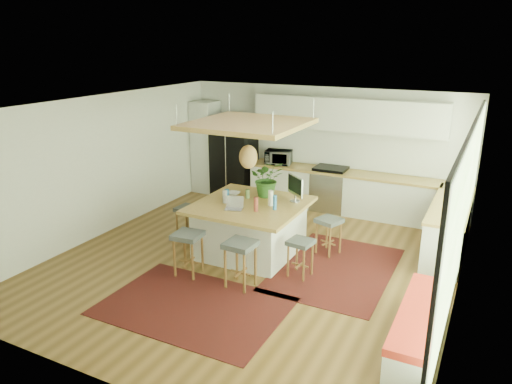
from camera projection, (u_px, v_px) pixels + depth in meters
The scene contains 37 objects.
floor at pixel (253, 262), 8.40m from camera, with size 7.00×7.00×0.00m, color #573C19.
ceiling at pixel (253, 105), 7.58m from camera, with size 7.00×7.00×0.00m, color white.
wall_back at pixel (323, 147), 10.97m from camera, with size 6.50×6.50×0.00m, color silver.
wall_front at pixel (99, 275), 5.01m from camera, with size 6.50×6.50×0.00m, color silver.
wall_left at pixel (104, 165), 9.39m from camera, with size 7.00×7.00×0.00m, color silver.
wall_right at pixel (465, 219), 6.59m from camera, with size 7.00×7.00×0.00m, color silver.
window_wall at pixel (463, 215), 6.59m from camera, with size 0.10×6.20×2.60m, color black, non-canonical shape.
pantry at pixel (206, 147), 12.03m from camera, with size 0.55×0.60×2.25m, color silver.
back_counter_base at pixel (340, 192), 10.73m from camera, with size 4.20×0.60×0.88m, color silver.
back_counter_top at pixel (342, 172), 10.59m from camera, with size 4.24×0.64×0.05m, color olive.
backsplash at pixel (347, 150), 10.71m from camera, with size 4.20×0.02×0.80m, color white.
upper_cabinets at pixel (347, 115), 10.34m from camera, with size 4.20×0.34×0.70m, color silver.
range at pixel (330, 188), 10.82m from camera, with size 0.76×0.62×1.00m, color #A5A5AA, non-canonical shape.
right_counter_base at pixel (448, 228), 8.71m from camera, with size 0.60×2.50×0.88m, color silver.
right_counter_top at pixel (452, 204), 8.57m from camera, with size 0.64×2.54×0.05m, color olive.
window_bench at pixel (420, 328), 6.03m from camera, with size 0.52×2.00×0.50m, color silver, non-canonical shape.
ceiling_panel at pixel (248, 140), 8.25m from camera, with size 1.86×1.86×0.80m, color olive, non-canonical shape.
rug_near at pixel (194, 306), 6.99m from camera, with size 2.60×1.80×0.01m, color black.
rug_right at pixel (335, 269), 8.12m from camera, with size 1.80×2.60×0.01m, color black.
fridge at pixel (234, 158), 11.75m from camera, with size 0.98×0.77×1.97m, color black, non-canonical shape.
island at pixel (250, 228), 8.64m from camera, with size 1.85×1.85×0.93m, color olive, non-canonical shape.
stool_near_left at pixel (189, 254), 7.84m from camera, with size 0.43×0.43×0.73m, color #3D4243, non-canonical shape.
stool_near_right at pixel (240, 266), 7.46m from camera, with size 0.44×0.44×0.75m, color #3D4243, non-canonical shape.
stool_right_front at pixel (300, 256), 7.79m from camera, with size 0.37×0.37×0.63m, color #3D4243, non-canonical shape.
stool_right_back at pixel (328, 235), 8.62m from camera, with size 0.39×0.39×0.67m, color #3D4243, non-canonical shape.
stool_left_side at pixel (188, 222), 9.22m from camera, with size 0.39×0.39×0.67m, color #3D4243, non-canonical shape.
laptop at pixel (234, 203), 8.16m from camera, with size 0.30×0.32×0.22m, color #A5A5AA, non-canonical shape.
monitor at pixel (295, 188), 8.52m from camera, with size 0.52×0.18×0.48m, color #A5A5AA, non-canonical shape.
microwave at pixel (278, 156), 11.14m from camera, with size 0.59×0.32×0.40m, color #A5A5AA.
island_plant at pixel (267, 182), 8.83m from camera, with size 0.61×0.67×0.53m, color #1E4C19.
island_bowl at pixel (234, 193), 8.96m from camera, with size 0.23×0.23×0.06m, color white.
island_bottle_0 at pixel (226, 193), 8.79m from camera, with size 0.07×0.07×0.19m, color #337CCF.
island_bottle_1 at pixel (226, 198), 8.51m from camera, with size 0.07×0.07×0.19m, color silver.
island_bottle_2 at pixel (255, 206), 8.11m from camera, with size 0.07×0.07×0.19m, color #953F31.
island_bottle_3 at pixel (270, 200), 8.36m from camera, with size 0.07×0.07×0.19m, color white.
island_bottle_4 at pixel (247, 193), 8.77m from camera, with size 0.07×0.07×0.19m, color #6C8851.
island_bottle_5 at pixel (274, 204), 8.17m from camera, with size 0.07×0.07×0.19m, color #337CCF.
Camera 1 is at (3.49, -6.80, 3.69)m, focal length 33.95 mm.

